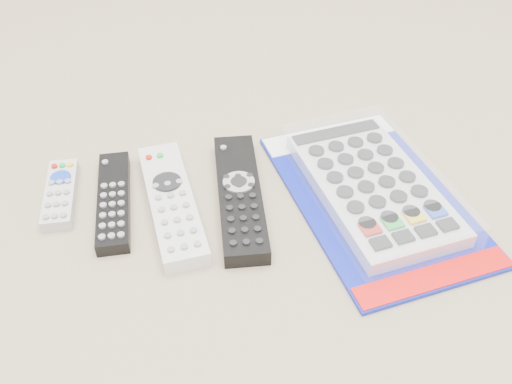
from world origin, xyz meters
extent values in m
plane|color=gray|center=(0.00, 0.00, 0.00)|extent=(5.00, 5.00, 0.00)
cube|color=#ADADAF|center=(-0.20, 0.03, 0.01)|extent=(0.04, 0.13, 0.02)
cylinder|color=#173BB2|center=(-0.20, 0.05, 0.02)|extent=(0.03, 0.03, 0.00)
cube|color=black|center=(-0.13, 0.00, 0.01)|extent=(0.05, 0.18, 0.02)
cube|color=silver|center=(-0.06, -0.02, 0.01)|extent=(0.07, 0.23, 0.02)
cylinder|color=black|center=(-0.06, 0.00, 0.02)|extent=(0.04, 0.04, 0.00)
cube|color=black|center=(0.03, -0.03, 0.01)|extent=(0.08, 0.24, 0.02)
cylinder|color=silver|center=(0.03, -0.01, 0.02)|extent=(0.05, 0.05, 0.00)
cube|color=#0E1A9A|center=(0.21, -0.06, 0.00)|extent=(0.25, 0.36, 0.01)
cube|color=white|center=(0.19, 0.08, 0.01)|extent=(0.20, 0.07, 0.00)
cube|color=red|center=(0.23, -0.21, 0.01)|extent=(0.20, 0.06, 0.00)
cube|color=silver|center=(0.21, -0.05, 0.02)|extent=(0.18, 0.28, 0.02)
cube|color=white|center=(0.21, -0.05, 0.03)|extent=(0.20, 0.30, 0.04)
camera|label=1|loc=(-0.06, -0.58, 0.52)|focal=40.00mm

